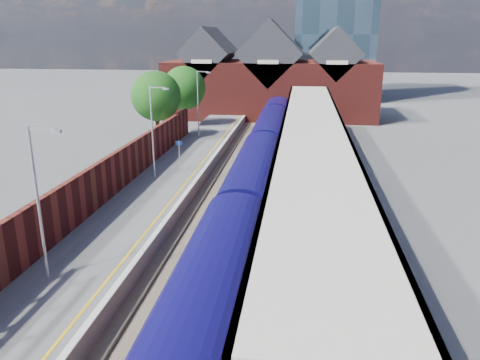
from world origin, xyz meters
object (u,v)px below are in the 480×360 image
object	(u,v)px
platform_sign	(179,151)
parked_car_blue	(350,235)
lamp_post_c	(154,126)
parked_car_red	(362,295)
parked_car_dark	(328,186)
train	(264,148)
lamp_post_d	(199,99)
lamp_post_b	(40,195)

from	to	relation	value
platform_sign	parked_car_blue	bearing A→B (deg)	-45.62
lamp_post_c	parked_car_red	xyz separation A→B (m)	(13.65, -16.90, -3.26)
parked_car_red	parked_car_dark	distance (m)	14.51
train	parked_car_blue	distance (m)	17.76
lamp_post_d	platform_sign	xyz separation A→B (m)	(1.36, -14.00, -2.30)
lamp_post_d	parked_car_red	world-z (taller)	lamp_post_d
platform_sign	parked_car_blue	size ratio (longest dim) A/B	0.64
train	platform_sign	bearing A→B (deg)	-147.84
parked_car_red	parked_car_blue	world-z (taller)	parked_car_red
parked_car_blue	lamp_post_b	bearing A→B (deg)	103.53
lamp_post_d	platform_sign	distance (m)	14.25
lamp_post_b	parked_car_blue	distance (m)	15.15
lamp_post_b	lamp_post_d	size ratio (longest dim) A/B	1.00
lamp_post_c	lamp_post_d	distance (m)	16.00
lamp_post_b	train	bearing A→B (deg)	70.42
parked_car_dark	parked_car_blue	distance (m)	8.29
train	lamp_post_b	world-z (taller)	lamp_post_b
parked_car_dark	platform_sign	bearing A→B (deg)	86.39
lamp_post_c	train	bearing A→B (deg)	37.75
lamp_post_d	train	bearing A→B (deg)	-51.62
train	lamp_post_b	distance (m)	23.61
lamp_post_b	parked_car_dark	distance (m)	19.12
lamp_post_c	lamp_post_b	bearing A→B (deg)	-90.00
platform_sign	parked_car_dark	size ratio (longest dim) A/B	0.61
lamp_post_d	parked_car_dark	distance (m)	22.79
lamp_post_c	parked_car_dark	xyz separation A→B (m)	(13.01, -2.40, -3.40)
lamp_post_d	lamp_post_c	bearing A→B (deg)	-90.00
lamp_post_b	platform_sign	distance (m)	18.20
parked_car_red	parked_car_blue	size ratio (longest dim) A/B	1.10
lamp_post_c	parked_car_blue	distance (m)	17.73
train	lamp_post_b	xyz separation A→B (m)	(-7.86, -22.08, 2.87)
platform_sign	lamp_post_b	bearing A→B (deg)	-94.33
parked_car_blue	lamp_post_d	bearing A→B (deg)	19.58
parked_car_blue	platform_sign	bearing A→B (deg)	36.68
lamp_post_b	lamp_post_d	distance (m)	32.00
parked_car_red	parked_car_dark	xyz separation A→B (m)	(-0.64, 14.50, -0.14)
train	parked_car_red	world-z (taller)	train
parked_car_dark	lamp_post_c	bearing A→B (deg)	96.63
platform_sign	train	bearing A→B (deg)	32.16
lamp_post_b	parked_car_blue	bearing A→B (deg)	21.24
lamp_post_d	parked_car_blue	bearing A→B (deg)	-62.72
lamp_post_c	platform_sign	world-z (taller)	lamp_post_c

